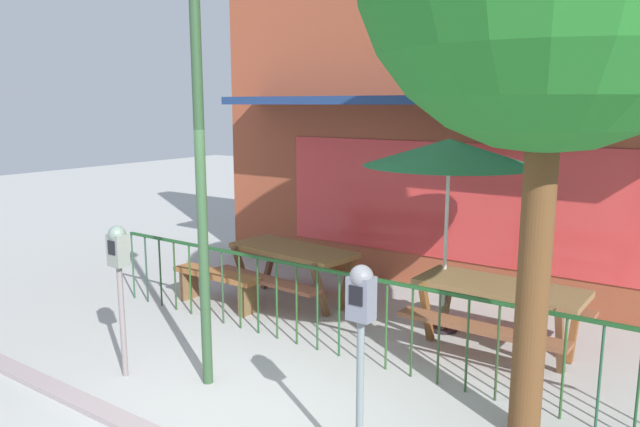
# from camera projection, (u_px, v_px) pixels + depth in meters

# --- Properties ---
(ground) EXTENTS (40.00, 40.00, 0.00)m
(ground) POSITION_uv_depth(u_px,v_px,m) (230.00, 423.00, 5.19)
(ground) COLOR #A6A8A5
(pub_storefront) EXTENTS (8.31, 1.42, 5.74)m
(pub_storefront) POSITION_uv_depth(u_px,v_px,m) (457.00, 96.00, 8.52)
(pub_storefront) COLOR #5E2D17
(pub_storefront) RESTS_ON ground
(patio_fence_front) EXTENTS (7.00, 0.04, 0.97)m
(patio_fence_front) POSITION_uv_depth(u_px,v_px,m) (339.00, 298.00, 6.46)
(patio_fence_front) COLOR #1B4A20
(patio_fence_front) RESTS_ON ground
(picnic_table_left) EXTENTS (1.92, 1.53, 0.79)m
(picnic_table_left) POSITION_uv_depth(u_px,v_px,m) (293.00, 259.00, 8.30)
(picnic_table_left) COLOR brown
(picnic_table_left) RESTS_ON ground
(picnic_table_right) EXTENTS (1.83, 1.40, 0.79)m
(picnic_table_right) POSITION_uv_depth(u_px,v_px,m) (499.00, 299.00, 6.61)
(picnic_table_right) COLOR brown
(picnic_table_right) RESTS_ON ground
(patio_umbrella) EXTENTS (2.02, 2.02, 2.34)m
(patio_umbrella) POSITION_uv_depth(u_px,v_px,m) (449.00, 153.00, 6.96)
(patio_umbrella) COLOR black
(patio_umbrella) RESTS_ON ground
(patio_bench) EXTENTS (1.40, 0.34, 0.48)m
(patio_bench) POSITION_uv_depth(u_px,v_px,m) (217.00, 281.00, 8.15)
(patio_bench) COLOR brown
(patio_bench) RESTS_ON ground
(parking_meter_near) EXTENTS (0.18, 0.17, 1.56)m
(parking_meter_near) POSITION_uv_depth(u_px,v_px,m) (119.00, 261.00, 5.89)
(parking_meter_near) COLOR slate
(parking_meter_near) RESTS_ON ground
(parking_meter_far) EXTENTS (0.18, 0.17, 1.62)m
(parking_meter_far) POSITION_uv_depth(u_px,v_px,m) (361.00, 315.00, 4.27)
(parking_meter_far) COLOR slate
(parking_meter_far) RESTS_ON ground
(street_lamp) EXTENTS (0.28, 0.28, 4.03)m
(street_lamp) POSITION_uv_depth(u_px,v_px,m) (199.00, 116.00, 5.49)
(street_lamp) COLOR #2C4B2D
(street_lamp) RESTS_ON ground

